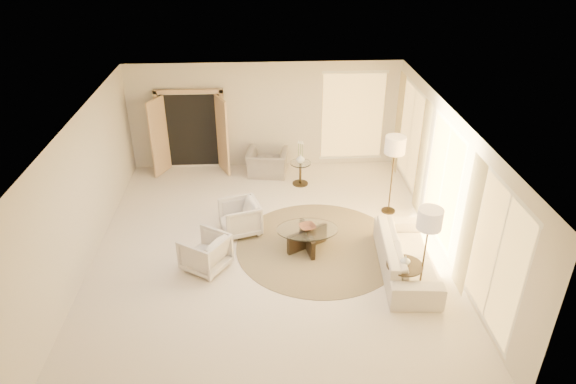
{
  "coord_description": "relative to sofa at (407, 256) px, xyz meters",
  "views": [
    {
      "loc": [
        -0.11,
        -8.63,
        6.06
      ],
      "look_at": [
        0.4,
        0.4,
        1.1
      ],
      "focal_mm": 32.0,
      "sensor_mm": 36.0,
      "label": 1
    }
  ],
  "objects": [
    {
      "name": "bowl",
      "position": [
        -1.81,
        0.87,
        0.15
      ],
      "size": [
        0.41,
        0.41,
        0.08
      ],
      "primitive_type": "imported",
      "rotation": [
        0.0,
        0.0,
        0.29
      ],
      "color": "brown",
      "rests_on": "coffee_table"
    },
    {
      "name": "armchair_right",
      "position": [
        -3.81,
        0.31,
        0.04
      ],
      "size": [
        1.02,
        1.03,
        0.79
      ],
      "primitive_type": "imported",
      "rotation": [
        0.0,
        0.0,
        -2.16
      ],
      "color": "silver",
      "rests_on": "room"
    },
    {
      "name": "floor_lamp_near",
      "position": [
        0.19,
        2.21,
        1.22
      ],
      "size": [
        0.45,
        0.45,
        1.85
      ],
      "rotation": [
        0.0,
        0.0,
        0.12
      ],
      "color": "#32291A",
      "rests_on": "room"
    },
    {
      "name": "side_table",
      "position": [
        -1.73,
        3.67,
        0.01
      ],
      "size": [
        0.51,
        0.51,
        0.6
      ],
      "rotation": [
        0.0,
        0.0,
        -0.4
      ],
      "color": "#32291A",
      "rests_on": "room"
    },
    {
      "name": "curtains_right",
      "position": [
        0.83,
        1.86,
        0.95
      ],
      "size": [
        0.06,
        5.2,
        2.6
      ],
      "primitive_type": null,
      "color": "#C4B685",
      "rests_on": "room"
    },
    {
      "name": "coffee_table",
      "position": [
        -1.81,
        0.87,
        -0.06
      ],
      "size": [
        1.66,
        1.66,
        0.46
      ],
      "rotation": [
        0.0,
        0.0,
        -0.43
      ],
      "color": "black",
      "rests_on": "room"
    },
    {
      "name": "windows_right",
      "position": [
        0.88,
        0.96,
        1.0
      ],
      "size": [
        0.1,
        6.4,
        2.4
      ],
      "primitive_type": null,
      "color": "#EFBD5F",
      "rests_on": "room"
    },
    {
      "name": "sofa",
      "position": [
        0.0,
        0.0,
        0.0
      ],
      "size": [
        1.12,
        2.46,
        0.7
      ],
      "primitive_type": "imported",
      "rotation": [
        0.0,
        0.0,
        1.49
      ],
      "color": "silver",
      "rests_on": "room"
    },
    {
      "name": "room",
      "position": [
        -2.57,
        0.86,
        1.05
      ],
      "size": [
        7.04,
        8.04,
        2.83
      ],
      "color": "#F4E3CF",
      "rests_on": "ground"
    },
    {
      "name": "window_back_corner",
      "position": [
        -0.27,
        4.81,
        1.0
      ],
      "size": [
        1.7,
        0.1,
        2.4
      ],
      "primitive_type": null,
      "color": "#EFBD5F",
      "rests_on": "room"
    },
    {
      "name": "armchair_left",
      "position": [
        -3.18,
        1.54,
        0.05
      ],
      "size": [
        0.91,
        0.95,
        0.79
      ],
      "primitive_type": "imported",
      "rotation": [
        0.0,
        0.0,
        -1.28
      ],
      "color": "silver",
      "rests_on": "room"
    },
    {
      "name": "accent_chair",
      "position": [
        -2.54,
        4.26,
        0.1
      ],
      "size": [
        1.11,
        0.8,
        0.89
      ],
      "primitive_type": "imported",
      "rotation": [
        0.0,
        0.0,
        3.0
      ],
      "color": "gray",
      "rests_on": "room"
    },
    {
      "name": "french_doors",
      "position": [
        -4.47,
        4.68,
        0.72
      ],
      "size": [
        1.95,
        0.66,
        2.16
      ],
      "color": "tan",
      "rests_on": "room"
    },
    {
      "name": "area_rug",
      "position": [
        -1.56,
        0.91,
        -0.34
      ],
      "size": [
        4.24,
        4.24,
        0.01
      ],
      "primitive_type": "cylinder",
      "rotation": [
        0.0,
        0.0,
        0.3
      ],
      "color": "#483B28",
      "rests_on": "room"
    },
    {
      "name": "side_vase",
      "position": [
        -1.73,
        3.67,
        0.36
      ],
      "size": [
        0.27,
        0.27,
        0.22
      ],
      "primitive_type": "imported",
      "rotation": [
        0.0,
        0.0,
        0.35
      ],
      "color": "white",
      "rests_on": "side_table"
    },
    {
      "name": "floor_lamp_far",
      "position": [
        0.08,
        -0.66,
        1.14
      ],
      "size": [
        0.42,
        0.42,
        1.75
      ],
      "rotation": [
        0.0,
        0.0,
        -0.34
      ],
      "color": "#32291A",
      "rests_on": "room"
    },
    {
      "name": "end_vase",
      "position": [
        -0.22,
        -0.62,
        0.35
      ],
      "size": [
        0.21,
        0.21,
        0.18
      ],
      "primitive_type": "imported",
      "rotation": [
        0.0,
        0.0,
        -0.23
      ],
      "color": "white",
      "rests_on": "end_table"
    },
    {
      "name": "end_table",
      "position": [
        -0.22,
        -0.62,
        0.07
      ],
      "size": [
        0.65,
        0.65,
        0.61
      ],
      "rotation": [
        0.0,
        0.0,
        0.1
      ],
      "color": "black",
      "rests_on": "room"
    }
  ]
}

